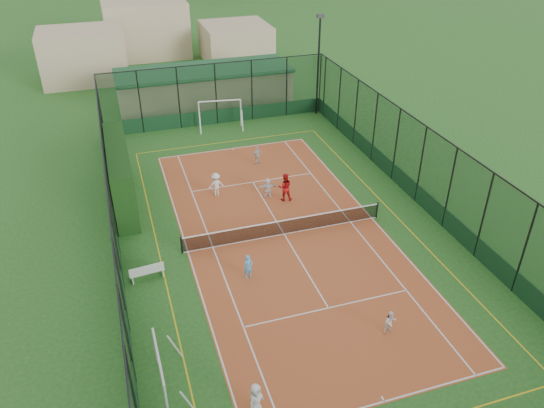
{
  "coord_description": "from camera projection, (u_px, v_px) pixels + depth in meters",
  "views": [
    {
      "loc": [
        -8.21,
        -23.35,
        17.02
      ],
      "look_at": [
        -0.25,
        1.48,
        1.2
      ],
      "focal_mm": 35.0,
      "sensor_mm": 36.0,
      "label": 1
    }
  ],
  "objects": [
    {
      "name": "child_far_left",
      "position": [
        216.0,
        184.0,
        33.32
      ],
      "size": [
        1.05,
        0.66,
        1.56
      ],
      "primitive_type": "imported",
      "rotation": [
        0.0,
        0.0,
        3.22
      ],
      "color": "silver",
      "rests_on": "court_slab"
    },
    {
      "name": "hedge_left",
      "position": [
        120.0,
        174.0,
        32.3
      ],
      "size": [
        1.24,
        8.29,
        3.62
      ],
      "primitive_type": "cube",
      "color": "black",
      "rests_on": "ground"
    },
    {
      "name": "floodlight_ne",
      "position": [
        318.0,
        66.0,
        43.6
      ],
      "size": [
        0.6,
        0.26,
        8.25
      ],
      "primitive_type": null,
      "color": "black",
      "rests_on": "ground"
    },
    {
      "name": "tennis_net",
      "position": [
        284.0,
        226.0,
        29.7
      ],
      "size": [
        11.67,
        0.12,
        1.06
      ],
      "primitive_type": null,
      "color": "black",
      "rests_on": "ground"
    },
    {
      "name": "perimeter_fence",
      "position": [
        285.0,
        196.0,
        28.68
      ],
      "size": [
        18.12,
        34.12,
        5.0
      ],
      "primitive_type": null,
      "color": "#113418",
      "rests_on": "ground"
    },
    {
      "name": "child_near_mid",
      "position": [
        248.0,
        267.0,
        26.36
      ],
      "size": [
        0.55,
        0.43,
        1.33
      ],
      "primitive_type": "imported",
      "rotation": [
        0.0,
        0.0,
        0.26
      ],
      "color": "#51A7E5",
      "rests_on": "court_slab"
    },
    {
      "name": "futsal_goal_far",
      "position": [
        220.0,
        114.0,
        42.6
      ],
      "size": [
        3.57,
        1.49,
        2.23
      ],
      "primitive_type": null,
      "rotation": [
        0.0,
        0.0,
        -0.14
      ],
      "color": "white",
      "rests_on": "ground"
    },
    {
      "name": "child_near_left",
      "position": [
        256.0,
        400.0,
        19.48
      ],
      "size": [
        0.87,
        0.82,
        1.49
      ],
      "primitive_type": "imported",
      "rotation": [
        0.0,
        0.0,
        0.66
      ],
      "color": "silver",
      "rests_on": "court_slab"
    },
    {
      "name": "futsal_goal_near",
      "position": [
        161.0,
        373.0,
        20.27
      ],
      "size": [
        3.02,
        0.92,
        1.94
      ],
      "primitive_type": null,
      "rotation": [
        0.0,
        0.0,
        1.59
      ],
      "color": "white",
      "rests_on": "ground"
    },
    {
      "name": "clubhouse",
      "position": [
        204.0,
        86.0,
        47.07
      ],
      "size": [
        15.2,
        7.2,
        3.15
      ],
      "primitive_type": null,
      "color": "tan",
      "rests_on": "ground"
    },
    {
      "name": "white_bench",
      "position": [
        147.0,
        271.0,
        26.37
      ],
      "size": [
        1.76,
        0.65,
        0.97
      ],
      "primitive_type": null,
      "rotation": [
        0.0,
        0.0,
        0.1
      ],
      "color": "white",
      "rests_on": "ground"
    },
    {
      "name": "child_far_back",
      "position": [
        268.0,
        188.0,
        33.21
      ],
      "size": [
        1.25,
        0.58,
        1.3
      ],
      "primitive_type": "imported",
      "rotation": [
        0.0,
        0.0,
        2.98
      ],
      "color": "white",
      "rests_on": "court_slab"
    },
    {
      "name": "court_slab",
      "position": [
        284.0,
        234.0,
        29.98
      ],
      "size": [
        11.17,
        23.97,
        0.01
      ],
      "primitive_type": "cube",
      "color": "#A24824",
      "rests_on": "ground"
    },
    {
      "name": "coach",
      "position": [
        285.0,
        187.0,
        32.77
      ],
      "size": [
        1.02,
        0.87,
        1.82
      ],
      "primitive_type": "imported",
      "rotation": [
        0.0,
        0.0,
        2.91
      ],
      "color": "red",
      "rests_on": "court_slab"
    },
    {
      "name": "child_far_right",
      "position": [
        257.0,
        155.0,
        37.14
      ],
      "size": [
        0.82,
        0.45,
        1.33
      ],
      "primitive_type": "imported",
      "rotation": [
        0.0,
        0.0,
        3.31
      ],
      "color": "silver",
      "rests_on": "court_slab"
    },
    {
      "name": "child_near_right",
      "position": [
        391.0,
        322.0,
        23.17
      ],
      "size": [
        0.6,
        0.49,
        1.14
      ],
      "primitive_type": "imported",
      "rotation": [
        0.0,
        0.0,
        0.12
      ],
      "color": "white",
      "rests_on": "court_slab"
    },
    {
      "name": "tennis_balls",
      "position": [
        264.0,
        222.0,
        31.01
      ],
      "size": [
        4.07,
        1.41,
        0.07
      ],
      "color": "#CCE033",
      "rests_on": "court_slab"
    },
    {
      "name": "ground",
      "position": [
        284.0,
        234.0,
        29.98
      ],
      "size": [
        300.0,
        300.0,
        0.0
      ],
      "primitive_type": "plane",
      "color": "#1F571E",
      "rests_on": "ground"
    }
  ]
}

